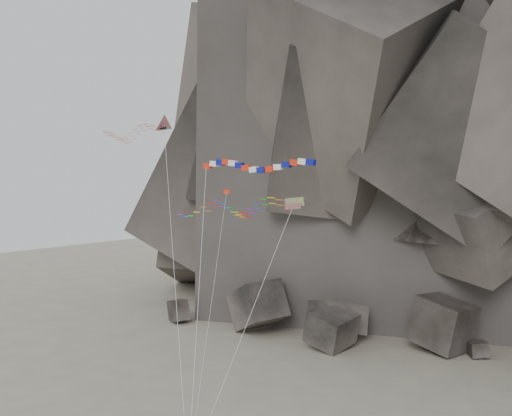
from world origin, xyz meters
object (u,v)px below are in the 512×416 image
Objects in this scene: parafoil_kite at (228,208)px; pennant_kite at (219,249)px; banner_kite at (255,167)px; delta_kite at (130,133)px.

parafoil_kite is 5.10m from pennant_kite.
parafoil_kite is at bearing 153.12° from banner_kite.
banner_kite is 7.27m from pennant_kite.
pennant_kite reaches higher than parafoil_kite.
banner_kite is at bearing 11.44° from delta_kite.
pennant_kite is at bearing -84.07° from parafoil_kite.
parafoil_kite is at bearing 17.32° from delta_kite.
banner_kite is 1.13× the size of pennant_kite.
pennant_kite is (-2.27, -1.88, -6.65)m from banner_kite.
delta_kite reaches higher than pennant_kite.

